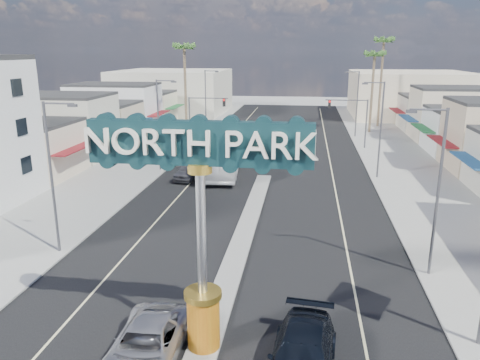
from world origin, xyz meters
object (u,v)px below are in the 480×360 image
(gateway_sign, at_px, (201,211))
(streetlight_l_near, at_px, (53,171))
(palm_left_far, at_px, (184,52))
(palm_right_far, at_px, (384,46))
(streetlight_l_far, at_px, (207,98))
(suv_left, at_px, (146,346))
(palm_right_mid, at_px, (375,58))
(suv_right, at_px, (302,358))
(streetlight_l_mid, at_px, (160,120))
(traffic_signal_right, at_px, (351,114))
(streetlight_r_far, at_px, (356,100))
(streetlight_r_mid, at_px, (379,125))
(city_bus, at_px, (223,153))
(streetlight_r_near, at_px, (436,185))
(car_parked_left, at_px, (189,170))
(traffic_signal_left, at_px, (203,111))

(gateway_sign, xyz_separation_m, streetlight_l_near, (-10.43, 8.02, -0.86))
(palm_left_far, bearing_deg, palm_right_far, 23.20)
(streetlight_l_far, bearing_deg, suv_left, -80.65)
(palm_right_mid, distance_m, suv_right, 56.77)
(streetlight_l_mid, bearing_deg, traffic_signal_right, 35.50)
(gateway_sign, bearing_deg, palm_right_far, 75.97)
(streetlight_r_far, distance_m, suv_right, 51.77)
(streetlight_l_mid, xyz_separation_m, palm_right_mid, (23.43, 26.00, 5.54))
(palm_left_far, bearing_deg, palm_right_mid, 12.99)
(palm_right_mid, bearing_deg, streetlight_r_mid, -95.64)
(city_bus, bearing_deg, gateway_sign, -87.04)
(streetlight_r_mid, relative_size, palm_left_far, 0.69)
(gateway_sign, height_order, streetlight_l_far, gateway_sign)
(streetlight_l_mid, relative_size, city_bus, 0.69)
(streetlight_l_far, relative_size, streetlight_r_near, 1.00)
(streetlight_l_far, bearing_deg, streetlight_l_near, -90.00)
(streetlight_l_mid, relative_size, palm_right_mid, 0.74)
(traffic_signal_right, relative_size, streetlight_l_near, 0.67)
(traffic_signal_right, bearing_deg, streetlight_r_near, -87.90)
(streetlight_l_near, bearing_deg, palm_right_far, 63.94)
(streetlight_r_mid, xyz_separation_m, palm_right_far, (4.57, 32.00, 7.32))
(traffic_signal_right, height_order, car_parked_left, traffic_signal_right)
(suv_left, xyz_separation_m, city_bus, (-2.31, 29.92, 1.03))
(gateway_sign, height_order, streetlight_r_far, gateway_sign)
(suv_right, bearing_deg, palm_right_far, 85.58)
(streetlight_r_far, relative_size, palm_right_far, 0.64)
(streetlight_l_near, height_order, palm_left_far, palm_left_far)
(streetlight_l_mid, bearing_deg, streetlight_l_near, -90.00)
(streetlight_r_far, bearing_deg, suv_right, -97.24)
(city_bus, bearing_deg, streetlight_r_far, 49.70)
(suv_right, bearing_deg, streetlight_l_far, 111.51)
(traffic_signal_left, height_order, streetlight_r_near, streetlight_r_near)
(streetlight_r_far, bearing_deg, palm_left_far, -175.12)
(traffic_signal_right, relative_size, suv_right, 1.03)
(traffic_signal_right, bearing_deg, suv_right, -96.94)
(palm_right_mid, height_order, suv_left, palm_right_mid)
(palm_right_far, bearing_deg, gateway_sign, -104.03)
(gateway_sign, relative_size, car_parked_left, 1.94)
(palm_left_far, bearing_deg, suv_right, -71.01)
(streetlight_r_mid, bearing_deg, city_bus, 177.21)
(streetlight_r_near, xyz_separation_m, suv_right, (-6.50, -9.18, -4.22))
(streetlight_l_near, bearing_deg, traffic_signal_left, 87.90)
(traffic_signal_left, relative_size, car_parked_left, 1.27)
(streetlight_r_mid, distance_m, streetlight_r_far, 22.00)
(traffic_signal_right, distance_m, streetlight_l_far, 21.20)
(streetlight_r_near, relative_size, palm_right_far, 0.64)
(city_bus, bearing_deg, palm_right_mid, 50.02)
(palm_left_far, height_order, suv_right, palm_left_far)
(gateway_sign, bearing_deg, streetlight_l_near, 142.45)
(streetlight_l_far, bearing_deg, traffic_signal_right, -22.20)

